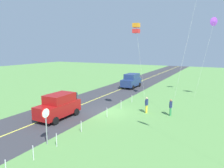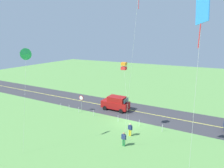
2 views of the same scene
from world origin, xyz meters
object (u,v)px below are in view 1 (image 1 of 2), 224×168
person_adult_companion (171,107)px  kite_red_low (136,28)px  person_adult_near (147,104)px  car_parked_west_far (131,81)px  kite_green_far (214,22)px  stop_sign (46,119)px  car_suv_foreground (59,106)px

person_adult_companion → kite_red_low: (1.49, -3.06, 7.26)m
person_adult_near → person_adult_companion: size_ratio=1.00×
car_parked_west_far → person_adult_near: (12.09, 6.65, -0.29)m
car_parked_west_far → person_adult_companion: 14.87m
person_adult_companion → kite_red_low: kite_red_low is taller
car_parked_west_far → kite_green_far: 14.48m
stop_sign → person_adult_near: stop_sign is taller
car_parked_west_far → stop_sign: bearing=7.8°
person_adult_near → person_adult_companion: 2.32m
person_adult_companion → car_suv_foreground: bearing=86.9°
car_suv_foreground → person_adult_companion: car_suv_foreground is taller
person_adult_companion → person_adult_near: bearing=61.1°
car_suv_foreground → kite_green_far: 21.61m
kite_red_low → kite_green_far: (-12.10, 5.75, 1.53)m
stop_sign → kite_red_low: kite_red_low is taller
person_adult_near → kite_red_low: (1.26, -0.75, 7.26)m
stop_sign → person_adult_near: bearing=159.6°
person_adult_companion → kite_green_far: kite_green_far is taller
kite_green_far → car_parked_west_far: bearing=-96.1°
kite_red_low → car_suv_foreground: bearing=-56.0°
car_suv_foreground → person_adult_companion: bearing=121.4°
car_suv_foreground → person_adult_near: 8.48m
stop_sign → kite_red_low: (-8.54, 2.90, 6.32)m
car_parked_west_far → person_adult_companion: bearing=37.1°
car_suv_foreground → person_adult_near: bearing=128.2°
car_suv_foreground → person_adult_companion: (-5.48, 8.97, -0.29)m
person_adult_near → kite_green_far: bearing=92.4°
stop_sign → car_parked_west_far: bearing=-172.2°
stop_sign → kite_green_far: kite_green_far is taller
car_parked_west_far → car_suv_foreground: bearing=-0.0°
car_parked_west_far → kite_red_low: kite_red_low is taller
stop_sign → person_adult_companion: stop_sign is taller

